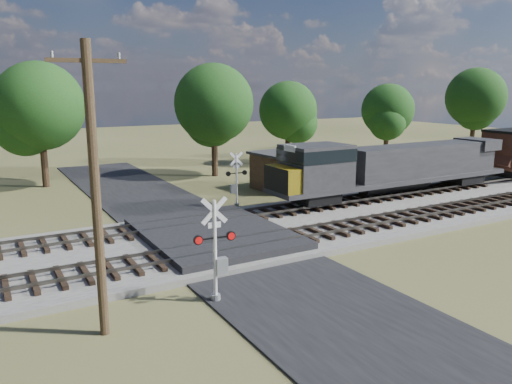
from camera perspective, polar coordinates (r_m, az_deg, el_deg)
ground at (r=26.15m, az=-4.41°, el=-5.89°), size 160.00×160.00×0.00m
ballast_bed at (r=31.86m, az=11.68°, el=-2.56°), size 140.00×10.00×0.30m
road at (r=26.14m, az=-4.42°, el=-5.81°), size 7.00×60.00×0.08m
crossing_panel at (r=26.49m, az=-4.89°, el=-4.95°), size 7.00×9.00×0.62m
track_near at (r=25.82m, az=3.79°, el=-5.16°), size 140.00×2.60×0.33m
track_far at (r=29.96m, az=-1.48°, el=-2.72°), size 140.00×2.60×0.33m
crossing_signal_near at (r=18.85m, az=-4.45°, el=-7.62°), size 1.65×0.36×4.08m
crossing_signal_far at (r=33.47m, az=-2.36°, el=0.87°), size 1.52×0.33×3.78m
utility_pole at (r=16.24m, az=-17.91°, el=0.62°), size 2.29×0.38×9.38m
equipment_shed at (r=39.49m, az=3.25°, el=2.47°), size 4.75×4.75×2.97m
treeline at (r=44.69m, az=-10.92°, el=9.87°), size 80.06×10.20×11.82m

